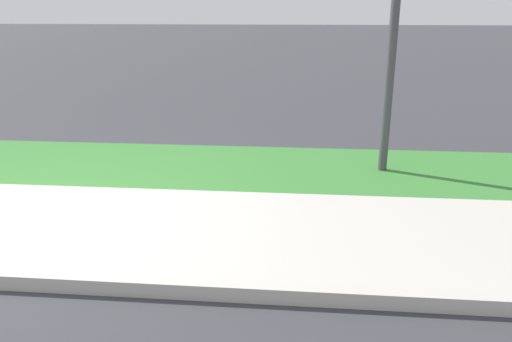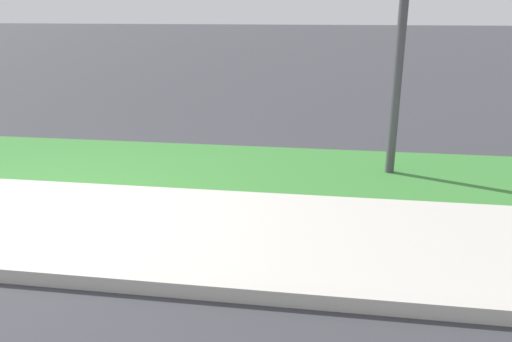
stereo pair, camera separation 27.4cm
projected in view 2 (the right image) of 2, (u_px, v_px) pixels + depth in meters
The scene contains 3 objects.
ground_plane at pixel (31, 218), 4.97m from camera, with size 120.00×120.00×0.00m, color #38383D.
sidewalk_pavement at pixel (31, 217), 4.97m from camera, with size 18.00×2.05×0.01m, color #BCB7AD.
grass_verge at pixel (114, 160), 6.85m from camera, with size 18.00×1.96×0.01m, color #387A33.
Camera 2 is at (2.91, -4.19, 1.99)m, focal length 35.00 mm.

